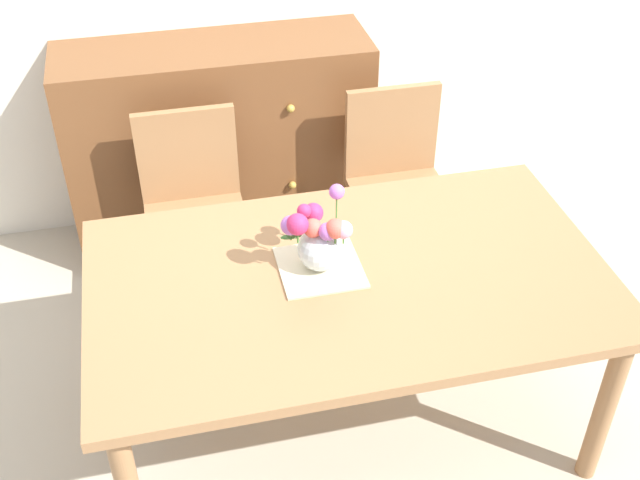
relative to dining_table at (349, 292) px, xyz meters
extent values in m
plane|color=#B7AD99|center=(0.00, 0.00, -0.65)|extent=(12.00, 12.00, 0.00)
cube|color=#9E7047|center=(0.00, 0.00, 0.06)|extent=(1.74, 1.03, 0.04)
cylinder|color=#9E7047|center=(0.79, -0.43, -0.31)|extent=(0.07, 0.07, 0.69)
cylinder|color=#9E7047|center=(-0.79, 0.43, -0.31)|extent=(0.07, 0.07, 0.69)
cylinder|color=#9E7047|center=(0.79, 0.43, -0.31)|extent=(0.07, 0.07, 0.69)
cube|color=#9E7047|center=(-0.45, 0.77, -0.19)|extent=(0.42, 0.42, 0.04)
cylinder|color=#9E7047|center=(-0.27, 0.59, -0.43)|extent=(0.04, 0.04, 0.44)
cylinder|color=#9E7047|center=(-0.63, 0.59, -0.43)|extent=(0.04, 0.04, 0.44)
cylinder|color=#9E7047|center=(-0.27, 0.95, -0.43)|extent=(0.04, 0.04, 0.44)
cylinder|color=#9E7047|center=(-0.63, 0.95, -0.43)|extent=(0.04, 0.04, 0.44)
cube|color=#9E7047|center=(-0.45, 0.97, 0.04)|extent=(0.42, 0.04, 0.42)
cube|color=#9E7047|center=(0.45, 0.77, -0.19)|extent=(0.42, 0.42, 0.04)
cylinder|color=#9E7047|center=(0.63, 0.59, -0.43)|extent=(0.04, 0.04, 0.44)
cylinder|color=#9E7047|center=(0.27, 0.59, -0.43)|extent=(0.04, 0.04, 0.44)
cylinder|color=#9E7047|center=(0.63, 0.95, -0.43)|extent=(0.04, 0.04, 0.44)
cylinder|color=#9E7047|center=(0.27, 0.95, -0.43)|extent=(0.04, 0.04, 0.44)
cube|color=#9E7047|center=(0.45, 0.97, 0.04)|extent=(0.42, 0.04, 0.42)
cube|color=brown|center=(-0.28, 1.33, -0.15)|extent=(1.40, 0.44, 1.00)
sphere|color=#B7933D|center=(-0.58, 1.10, 0.13)|extent=(0.04, 0.04, 0.04)
sphere|color=#B7933D|center=(0.02, 1.10, 0.13)|extent=(0.04, 0.04, 0.04)
sphere|color=#B7933D|center=(-0.58, 1.10, -0.27)|extent=(0.04, 0.04, 0.04)
sphere|color=#B7933D|center=(0.02, 1.10, -0.27)|extent=(0.04, 0.04, 0.04)
cube|color=beige|center=(-0.09, 0.06, 0.08)|extent=(0.28, 0.28, 0.01)
sphere|color=silver|center=(-0.09, 0.06, 0.16)|extent=(0.15, 0.15, 0.15)
sphere|color=#D12D66|center=(-0.13, 0.11, 0.29)|extent=(0.05, 0.05, 0.05)
cylinder|color=#478438|center=(-0.13, 0.11, 0.25)|extent=(0.01, 0.01, 0.07)
sphere|color=#B266C6|center=(-0.07, 0.02, 0.26)|extent=(0.06, 0.06, 0.06)
cylinder|color=#478438|center=(-0.07, 0.02, 0.24)|extent=(0.01, 0.01, 0.04)
sphere|color=#E55B4C|center=(-0.05, 0.01, 0.27)|extent=(0.07, 0.07, 0.07)
cylinder|color=#478438|center=(-0.05, 0.01, 0.24)|extent=(0.01, 0.01, 0.06)
sphere|color=#D12D66|center=(-0.09, 0.14, 0.25)|extent=(0.07, 0.07, 0.07)
cylinder|color=#478438|center=(-0.09, 0.14, 0.23)|extent=(0.01, 0.01, 0.04)
sphere|color=#D12D66|center=(-0.17, 0.04, 0.29)|extent=(0.07, 0.07, 0.07)
cylinder|color=#478438|center=(-0.17, 0.04, 0.25)|extent=(0.01, 0.01, 0.07)
sphere|color=#E55B4C|center=(-0.11, 0.05, 0.26)|extent=(0.06, 0.06, 0.06)
cylinder|color=#478438|center=(-0.11, 0.05, 0.24)|extent=(0.01, 0.01, 0.04)
sphere|color=#B266C6|center=(-0.18, 0.06, 0.27)|extent=(0.07, 0.07, 0.07)
cylinder|color=#478438|center=(-0.18, 0.06, 0.24)|extent=(0.01, 0.01, 0.06)
sphere|color=#B266C6|center=(-0.01, 0.14, 0.32)|extent=(0.05, 0.05, 0.05)
cylinder|color=#478438|center=(-0.01, 0.14, 0.27)|extent=(0.01, 0.01, 0.11)
sphere|color=#EA9EBC|center=(-0.02, 0.00, 0.27)|extent=(0.06, 0.06, 0.06)
cylinder|color=#478438|center=(-0.02, 0.00, 0.24)|extent=(0.01, 0.01, 0.05)
ellipsoid|color=#478438|center=(-0.03, 0.03, 0.25)|extent=(0.07, 0.05, 0.03)
ellipsoid|color=#478438|center=(-0.18, 0.06, 0.23)|extent=(0.07, 0.03, 0.01)
camera|label=1|loc=(-0.56, -1.95, 1.77)|focal=44.49mm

